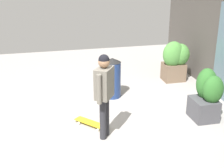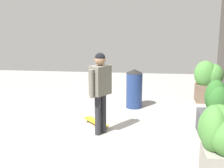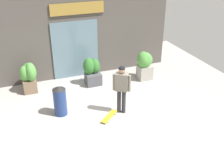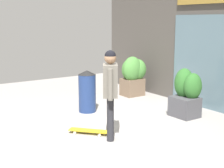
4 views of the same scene
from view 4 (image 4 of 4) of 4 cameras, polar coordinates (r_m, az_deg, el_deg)
name	(u,v)px [view 4 (image 4 of 4)]	position (r m, az deg, el deg)	size (l,w,h in m)	color
ground_plane	(89,130)	(6.81, -4.04, -8.02)	(12.00, 12.00, 0.00)	#9E9993
building_facade	(207,40)	(8.74, 16.07, 7.32)	(8.18, 0.31, 3.46)	#4C4742
skateboarder	(110,86)	(6.04, -0.30, -0.34)	(0.50, 0.44, 1.69)	#28282D
skateboard	(89,131)	(6.61, -4.06, -8.06)	(0.73, 0.67, 0.08)	gold
planter_box_left	(133,74)	(9.72, 3.66, 1.79)	(0.61, 0.80, 1.18)	brown
planter_box_right	(187,93)	(7.83, 12.77, -1.47)	(0.67, 0.58, 1.11)	#47474C
trash_bin	(87,91)	(8.04, -4.31, -1.23)	(0.43, 0.43, 1.03)	navy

